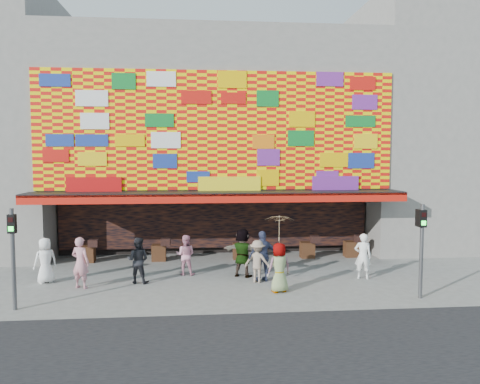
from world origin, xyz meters
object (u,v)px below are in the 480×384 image
Objects in this scene: ped_g at (279,268)px; ped_a at (45,260)px; ped_i at (185,255)px; parasol at (280,228)px; ped_b at (80,263)px; ped_f at (243,252)px; ped_e at (263,256)px; ped_h at (363,256)px; signal_left at (13,247)px; ped_d at (258,261)px; signal_right at (422,240)px; ped_c at (138,260)px.

ped_a is at bearing -28.71° from ped_g.
ped_i is 4.29m from parasol.
ped_b is 5.75m from ped_f.
ped_b is 6.32m from ped_e.
signal_left is at bearing 28.63° from ped_h.
ped_d is 0.83× the size of parasol.
ped_e is (0.20, 0.10, 0.16)m from ped_d.
signal_right reaches higher than ped_e.
ped_b is 10.03m from ped_h.
ped_h is at bearing 112.22° from signal_right.
signal_right reaches higher than ped_g.
parasol reaches higher than ped_c.
ped_e is at bearing -168.96° from ped_c.
parasol is at bearing 7.51° from signal_left.
ped_h is at bearing -160.90° from ped_f.
ped_i is at bearing 154.24° from signal_right.
signal_right reaches higher than ped_d.
ped_g is at bearing 38.94° from ped_h.
ped_a reaches higher than ped_d.
ped_d is 1.96m from parasol.
ped_d is 0.83× the size of ped_f.
ped_e is 1.09× the size of ped_h.
parasol is (0.35, -1.37, 1.22)m from ped_e.
ped_e is 1.11× the size of ped_g.
ped_c is at bearing 161.87° from parasol.
ped_a is (-12.43, 2.92, -1.05)m from signal_right.
ped_h is 3.86m from parasol.
ped_a is at bearing 167.04° from parasol.
ped_a is 4.97m from ped_i.
signal_right is 1.98× the size of ped_d.
ped_b is at bearing 116.24° from ped_a.
signal_left is 1.78× the size of ped_h.
ped_f is at bearing -63.00° from ped_e.
ped_a is at bearing 166.79° from signal_right.
ped_e is 1.42m from ped_g.
ped_c is 5.05m from ped_g.
ped_c is at bearing 42.32° from ped_i.
ped_a reaches higher than ped_i.
ped_e reaches higher than ped_f.
ped_e is at bearing 104.43° from parasol.
ped_a is 1.06× the size of ped_i.
ped_i is 0.83× the size of parasol.
ped_h is 0.92× the size of parasol.
parasol is at bearing 136.97° from ped_d.
ped_c is at bearing 36.16° from ped_f.
parasol is at bearing 178.29° from ped_g.
ped_e is 1.00× the size of parasol.
ped_d is (-4.91, 2.34, -1.10)m from signal_right.
ped_g is 4.06m from ped_i.
ped_b is at bearing 28.56° from ped_c.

